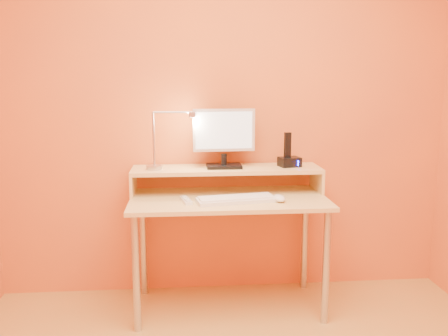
{
  "coord_description": "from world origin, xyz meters",
  "views": [
    {
      "loc": [
        -0.27,
        -1.66,
        1.43
      ],
      "look_at": [
        -0.03,
        1.13,
        0.91
      ],
      "focal_mm": 38.47,
      "sensor_mm": 36.0,
      "label": 1
    }
  ],
  "objects": [
    {
      "name": "lamp_base",
      "position": [
        -0.45,
        1.3,
        0.89
      ],
      "size": [
        0.1,
        0.1,
        0.02
      ],
      "primitive_type": "cylinder",
      "color": "#B8B8C2",
      "rests_on": "desk_shelf"
    },
    {
      "name": "remote_control",
      "position": [
        -0.26,
        1.09,
        0.73
      ],
      "size": [
        0.08,
        0.16,
        0.02
      ],
      "primitive_type": "cube",
      "rotation": [
        0.0,
        0.0,
        0.23
      ],
      "color": "silver",
      "rests_on": "desk_lower"
    },
    {
      "name": "desk_lower",
      "position": [
        0.0,
        1.18,
        0.71
      ],
      "size": [
        1.2,
        0.6,
        0.02
      ],
      "primitive_type": "cube",
      "color": "#DCB977",
      "rests_on": "floor"
    },
    {
      "name": "desk_leg_fl",
      "position": [
        -0.55,
        0.93,
        0.35
      ],
      "size": [
        0.04,
        0.04,
        0.69
      ],
      "primitive_type": "cylinder",
      "color": "#B8B8C2",
      "rests_on": "floor"
    },
    {
      "name": "shelf_riser_left",
      "position": [
        -0.59,
        1.33,
        0.79
      ],
      "size": [
        0.02,
        0.3,
        0.14
      ],
      "primitive_type": "cube",
      "color": "#DCB977",
      "rests_on": "desk_lower"
    },
    {
      "name": "mouse",
      "position": [
        0.29,
        1.06,
        0.74
      ],
      "size": [
        0.08,
        0.13,
        0.04
      ],
      "primitive_type": "ellipsoid",
      "rotation": [
        0.0,
        0.0,
        0.12
      ],
      "color": "white",
      "rests_on": "desk_lower"
    },
    {
      "name": "monitor_foot",
      "position": [
        -0.02,
        1.33,
        0.89
      ],
      "size": [
        0.22,
        0.16,
        0.02
      ],
      "primitive_type": "cube",
      "color": "black",
      "rests_on": "desk_shelf"
    },
    {
      "name": "phone_handset",
      "position": [
        0.39,
        1.33,
        1.02
      ],
      "size": [
        0.04,
        0.03,
        0.16
      ],
      "primitive_type": "cube",
      "rotation": [
        0.0,
        0.0,
        0.23
      ],
      "color": "black",
      "rests_on": "phone_dock"
    },
    {
      "name": "monitor_neck",
      "position": [
        -0.02,
        1.33,
        0.93
      ],
      "size": [
        0.04,
        0.04,
        0.07
      ],
      "primitive_type": "cylinder",
      "color": "black",
      "rests_on": "monitor_foot"
    },
    {
      "name": "desk_leg_br",
      "position": [
        0.55,
        1.43,
        0.35
      ],
      "size": [
        0.04,
        0.04,
        0.69
      ],
      "primitive_type": "cylinder",
      "color": "#B8B8C2",
      "rests_on": "floor"
    },
    {
      "name": "monitor_screen",
      "position": [
        -0.02,
        1.32,
        1.12
      ],
      "size": [
        0.36,
        0.02,
        0.23
      ],
      "primitive_type": "cube",
      "rotation": [
        0.0,
        0.0,
        0.06
      ],
      "color": "white",
      "rests_on": "monitor_panel"
    },
    {
      "name": "monitor_panel",
      "position": [
        -0.02,
        1.34,
        1.12
      ],
      "size": [
        0.39,
        0.06,
        0.27
      ],
      "primitive_type": "cube",
      "rotation": [
        0.0,
        0.0,
        0.06
      ],
      "color": "silver",
      "rests_on": "monitor_neck"
    },
    {
      "name": "phone_dock",
      "position": [
        0.41,
        1.33,
        0.91
      ],
      "size": [
        0.15,
        0.13,
        0.06
      ],
      "primitive_type": "cube",
      "rotation": [
        0.0,
        0.0,
        0.23
      ],
      "color": "black",
      "rests_on": "desk_shelf"
    },
    {
      "name": "keyboard",
      "position": [
        0.03,
        1.07,
        0.73
      ],
      "size": [
        0.48,
        0.22,
        0.02
      ],
      "primitive_type": "cube",
      "rotation": [
        0.0,
        0.0,
        0.17
      ],
      "color": "silver",
      "rests_on": "desk_lower"
    },
    {
      "name": "desk_shelf",
      "position": [
        0.0,
        1.33,
        0.87
      ],
      "size": [
        1.2,
        0.3,
        0.02
      ],
      "primitive_type": "cube",
      "color": "#DCB977",
      "rests_on": "desk_lower"
    },
    {
      "name": "lamp_post",
      "position": [
        -0.45,
        1.3,
        1.07
      ],
      "size": [
        0.01,
        0.01,
        0.33
      ],
      "primitive_type": "cylinder",
      "color": "#B8B8C2",
      "rests_on": "lamp_base"
    },
    {
      "name": "lamp_arm",
      "position": [
        -0.33,
        1.3,
        1.24
      ],
      "size": [
        0.24,
        0.01,
        0.01
      ],
      "primitive_type": "cylinder",
      "rotation": [
        0.0,
        1.57,
        0.0
      ],
      "color": "#B8B8C2",
      "rests_on": "lamp_post"
    },
    {
      "name": "desk_leg_fr",
      "position": [
        0.55,
        0.93,
        0.35
      ],
      "size": [
        0.04,
        0.04,
        0.69
      ],
      "primitive_type": "cylinder",
      "color": "#B8B8C2",
      "rests_on": "floor"
    },
    {
      "name": "monitor_back",
      "position": [
        -0.02,
        1.36,
        1.12
      ],
      "size": [
        0.35,
        0.03,
        0.23
      ],
      "primitive_type": "cube",
      "rotation": [
        0.0,
        0.0,
        0.06
      ],
      "color": "black",
      "rests_on": "monitor_panel"
    },
    {
      "name": "lamp_head",
      "position": [
        -0.21,
        1.3,
        1.22
      ],
      "size": [
        0.04,
        0.04,
        0.03
      ],
      "primitive_type": "cylinder",
      "color": "#B8B8C2",
      "rests_on": "lamp_arm"
    },
    {
      "name": "lamp_bulb",
      "position": [
        -0.21,
        1.3,
        1.2
      ],
      "size": [
        0.03,
        0.03,
        0.0
      ],
      "primitive_type": "cylinder",
      "color": "#FFEAC6",
      "rests_on": "lamp_head"
    },
    {
      "name": "desk_leg_bl",
      "position": [
        -0.55,
        1.43,
        0.35
      ],
      "size": [
        0.04,
        0.04,
        0.69
      ],
      "primitive_type": "cylinder",
      "color": "#B8B8C2",
      "rests_on": "floor"
    },
    {
      "name": "wall_back",
      "position": [
        0.0,
        1.5,
        1.25
      ],
      "size": [
        3.0,
        0.04,
        2.5
      ],
      "primitive_type": "cube",
      "color": "orange",
      "rests_on": "floor"
    },
    {
      "name": "shelf_riser_right",
      "position": [
        0.59,
        1.33,
        0.79
      ],
      "size": [
        0.02,
        0.3,
        0.14
      ],
      "primitive_type": "cube",
      "color": "#DCB977",
      "rests_on": "desk_lower"
    },
    {
      "name": "phone_led",
      "position": [
        0.45,
        1.28,
        0.91
      ],
      "size": [
        0.01,
        0.0,
        0.04
      ],
      "primitive_type": "cube",
      "color": "#1C21FF",
      "rests_on": "phone_dock"
    }
  ]
}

